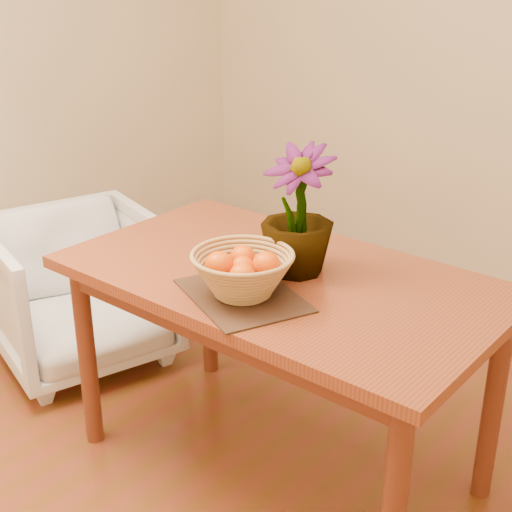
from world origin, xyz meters
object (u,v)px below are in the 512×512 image
Objects in this scene: wicker_basket at (243,275)px; potted_plant at (298,211)px; table at (280,298)px; armchair at (79,283)px.

potted_plant is at bearing 86.56° from wicker_basket.
wicker_basket is 0.28m from potted_plant.
table is 1.93× the size of armchair.
potted_plant is 1.31m from armchair.
table is 0.30m from potted_plant.
armchair is at bearing 178.06° from table.
armchair is at bearing 168.09° from wicker_basket.
potted_plant is at bearing -72.90° from armchair.
potted_plant reaches higher than wicker_basket.
table is 3.42× the size of potted_plant.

